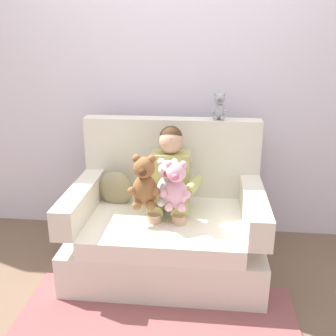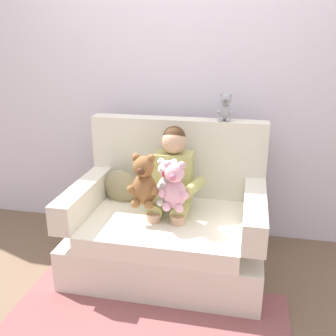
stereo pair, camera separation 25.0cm
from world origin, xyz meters
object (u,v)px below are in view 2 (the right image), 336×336
armchair (169,224)px  plush_pink (175,187)px  plush_white (168,183)px  throw_pillow (121,187)px  seated_child (172,182)px  plush_brown (144,182)px  plush_grey_on_backrest (225,108)px

armchair → plush_pink: (0.07, -0.19, 0.36)m
plush_white → throw_pillow: plush_white is taller
plush_white → plush_pink: size_ratio=0.97×
plush_white → throw_pillow: bearing=133.2°
seated_child → throw_pillow: 0.43m
armchair → throw_pillow: bearing=163.5°
armchair → throw_pillow: armchair is taller
plush_white → plush_brown: (-0.14, -0.06, 0.02)m
armchair → seated_child: armchair is taller
plush_brown → plush_grey_on_backrest: size_ratio=1.77×
throw_pillow → plush_grey_on_backrest: bearing=16.1°
armchair → plush_white: (0.02, -0.12, 0.36)m
plush_pink → seated_child: bearing=95.9°
armchair → plush_brown: bearing=-125.8°
armchair → seated_child: (0.01, 0.02, 0.32)m
seated_child → plush_brown: bearing=-119.0°
throw_pillow → plush_pink: bearing=-33.1°
seated_child → plush_grey_on_backrest: 0.64m
seated_child → plush_grey_on_backrest: (0.32, 0.30, 0.46)m
plush_pink → throw_pillow: 0.57m
armchair → throw_pillow: 0.45m
plush_white → plush_grey_on_backrest: (0.32, 0.44, 0.42)m
plush_white → plush_grey_on_backrest: bearing=37.8°
seated_child → plush_white: seated_child is taller
seated_child → plush_white: 0.14m
seated_child → plush_pink: 0.22m
plush_brown → throw_pillow: size_ratio=1.35×
plush_pink → plush_brown: size_ratio=0.91×
plush_pink → plush_brown: (-0.20, 0.01, 0.01)m
armchair → plush_white: size_ratio=4.15×
plush_pink → plush_grey_on_backrest: bearing=52.4°
seated_child → plush_grey_on_backrest: plush_grey_on_backrest is taller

